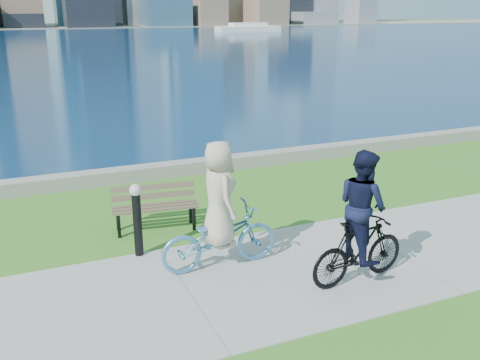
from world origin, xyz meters
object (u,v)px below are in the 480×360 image
object	(u,v)px
cyclist_man	(360,228)
park_bench	(155,203)
cyclist_woman	(219,222)
bollard_lamp	(137,215)

from	to	relation	value
cyclist_man	park_bench	bearing A→B (deg)	29.48
cyclist_woman	cyclist_man	bearing A→B (deg)	-125.98
cyclist_woman	bollard_lamp	bearing A→B (deg)	49.74
park_bench	cyclist_woman	xyz separation A→B (m)	(0.58, -2.15, 0.31)
park_bench	bollard_lamp	size ratio (longest dim) A/B	1.29
bollard_lamp	cyclist_man	size ratio (longest dim) A/B	0.62
park_bench	cyclist_man	world-z (taller)	cyclist_man
park_bench	cyclist_woman	size ratio (longest dim) A/B	0.79
park_bench	cyclist_man	bearing A→B (deg)	-47.15
bollard_lamp	cyclist_woman	bearing A→B (deg)	-40.42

